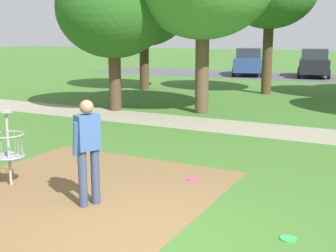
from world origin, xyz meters
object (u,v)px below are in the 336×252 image
at_px(tree_mid_left, 113,10).
at_px(tree_far_center, 144,6).
at_px(frisbee_near_basket, 288,239).
at_px(parked_car_center_left, 314,63).
at_px(frisbee_by_tee, 81,160).
at_px(disc_golf_basket, 6,145).
at_px(frisbee_mid_grass, 192,179).
at_px(player_throwing, 88,147).
at_px(parked_car_leftmost, 249,62).

bearing_deg(tree_mid_left, tree_far_center, 110.79).
distance_m(frisbee_near_basket, parked_car_center_left, 24.97).
relative_size(frisbee_by_tee, tree_far_center, 0.04).
relative_size(disc_golf_basket, tree_far_center, 0.23).
height_order(frisbee_by_tee, parked_car_center_left, parked_car_center_left).
xyz_separation_m(disc_golf_basket, frisbee_near_basket, (5.04, 0.11, -0.74)).
height_order(frisbee_mid_grass, parked_car_center_left, parked_car_center_left).
xyz_separation_m(player_throwing, parked_car_leftmost, (-4.93, 24.16, -0.05)).
relative_size(tree_far_center, parked_car_center_left, 1.35).
distance_m(frisbee_near_basket, frisbee_by_tee, 5.22).
bearing_deg(frisbee_mid_grass, parked_car_center_left, 94.24).
bearing_deg(player_throwing, parked_car_leftmost, 101.53).
bearing_deg(parked_car_leftmost, parked_car_center_left, 9.79).
bearing_deg(frisbee_mid_grass, parked_car_leftmost, 104.79).
distance_m(tree_mid_left, tree_far_center, 6.29).
distance_m(frisbee_by_tee, parked_car_leftmost, 22.38).
height_order(disc_golf_basket, player_throwing, player_throwing).
xyz_separation_m(tree_mid_left, tree_far_center, (-2.23, 5.87, 0.50)).
distance_m(disc_golf_basket, player_throwing, 1.94).
bearing_deg(frisbee_by_tee, tree_far_center, 114.23).
xyz_separation_m(frisbee_by_tee, frisbee_mid_grass, (2.72, -0.09, 0.00)).
xyz_separation_m(player_throwing, tree_far_center, (-7.07, 13.76, 3.09)).
relative_size(frisbee_mid_grass, tree_far_center, 0.04).
bearing_deg(frisbee_mid_grass, disc_golf_basket, -147.68).
bearing_deg(frisbee_by_tee, parked_car_center_left, 87.44).
distance_m(tree_mid_left, parked_car_center_left, 17.67).
height_order(player_throwing, frisbee_by_tee, player_throwing).
xyz_separation_m(disc_golf_basket, parked_car_leftmost, (-3.01, 24.04, 0.17)).
distance_m(player_throwing, frisbee_by_tee, 2.86).
xyz_separation_m(frisbee_by_tee, tree_far_center, (-5.28, 11.74, 4.05)).
bearing_deg(frisbee_by_tee, frisbee_near_basket, -20.07).
xyz_separation_m(tree_mid_left, parked_car_leftmost, (-0.09, 16.27, -2.64)).
relative_size(disc_golf_basket, frisbee_near_basket, 6.29).
height_order(disc_golf_basket, parked_car_center_left, parked_car_center_left).
height_order(frisbee_near_basket, tree_mid_left, tree_mid_left).
xyz_separation_m(tree_mid_left, parked_car_center_left, (4.08, 16.99, -2.64)).
xyz_separation_m(disc_golf_basket, frisbee_by_tee, (0.14, 1.90, -0.74)).
bearing_deg(frisbee_mid_grass, frisbee_near_basket, -37.96).
bearing_deg(tree_mid_left, frisbee_near_basket, -43.92).
xyz_separation_m(player_throwing, tree_mid_left, (-4.84, 7.89, 2.59)).
bearing_deg(frisbee_near_basket, frisbee_mid_grass, 142.04).
bearing_deg(frisbee_by_tee, frisbee_mid_grass, -1.90).
bearing_deg(frisbee_near_basket, parked_car_leftmost, 108.59).
height_order(disc_golf_basket, tree_far_center, tree_far_center).
distance_m(frisbee_near_basket, tree_mid_left, 11.61).
distance_m(frisbee_mid_grass, tree_far_center, 14.85).
relative_size(player_throwing, tree_mid_left, 0.32).
bearing_deg(parked_car_center_left, frisbee_mid_grass, -85.76).
distance_m(disc_golf_basket, parked_car_center_left, 24.79).
relative_size(parked_car_leftmost, parked_car_center_left, 1.01).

